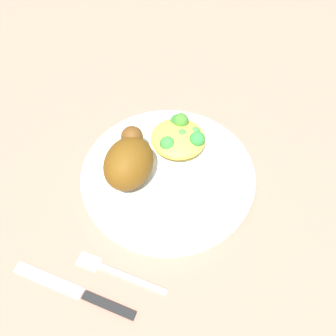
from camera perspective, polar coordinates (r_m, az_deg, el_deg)
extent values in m
plane|color=#A6715D|center=(0.65, 0.00, -1.58)|extent=(2.00, 2.00, 0.00)
cylinder|color=white|center=(0.65, 0.00, -1.20)|extent=(0.29, 0.29, 0.01)
torus|color=white|center=(0.64, 0.00, -0.81)|extent=(0.30, 0.30, 0.01)
ellipsoid|color=brown|center=(0.60, -5.97, 0.72)|extent=(0.10, 0.08, 0.07)
sphere|color=brown|center=(0.62, -5.47, 4.70)|extent=(0.04, 0.04, 0.04)
ellipsoid|color=white|center=(0.60, 4.54, -2.65)|extent=(0.09, 0.08, 0.04)
ellipsoid|color=yellow|center=(0.66, 1.53, 4.49)|extent=(0.09, 0.10, 0.03)
sphere|color=#317F3A|center=(0.68, 1.34, 7.16)|extent=(0.02, 0.02, 0.02)
sphere|color=#44883B|center=(0.66, 2.26, 4.98)|extent=(0.02, 0.02, 0.02)
sphere|color=#338B3C|center=(0.65, 4.44, 4.37)|extent=(0.03, 0.03, 0.03)
sphere|color=#427E2B|center=(0.67, 1.95, 7.12)|extent=(0.03, 0.03, 0.03)
sphere|color=#3A8D3A|center=(0.64, -0.11, 3.66)|extent=(0.03, 0.03, 0.03)
sphere|color=#3F8E3F|center=(0.67, 4.12, 5.40)|extent=(0.02, 0.02, 0.02)
cube|color=silver|center=(0.57, -5.56, -16.25)|extent=(0.01, 0.11, 0.01)
cube|color=silver|center=(0.59, -11.89, -13.64)|extent=(0.02, 0.03, 0.00)
cube|color=black|center=(0.56, -9.24, -19.66)|extent=(0.01, 0.08, 0.01)
cube|color=#B2B2B7|center=(0.59, -17.63, -15.81)|extent=(0.02, 0.11, 0.00)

